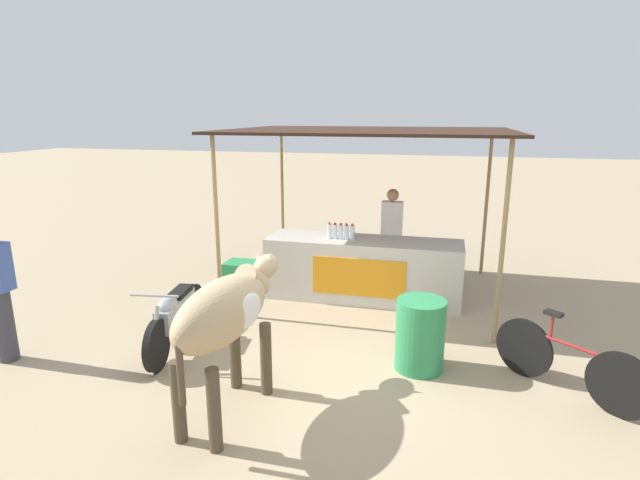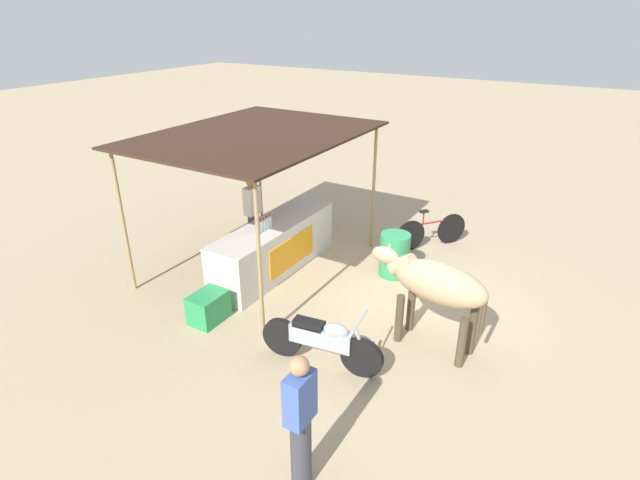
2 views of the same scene
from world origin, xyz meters
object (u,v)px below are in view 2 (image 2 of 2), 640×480
object	(u,v)px
vendor_behind_counter	(253,215)
motorcycle_parked	(322,340)
cooler_box	(208,307)
bicycle_leaning	(431,231)
passerby_on_street	(300,422)
water_barrel	(395,255)
stall_counter	(274,247)
cow	(435,284)

from	to	relation	value
vendor_behind_counter	motorcycle_parked	distance (m)	3.80
vendor_behind_counter	cooler_box	size ratio (longest dim) A/B	2.75
vendor_behind_counter	cooler_box	bearing A→B (deg)	-159.71
bicycle_leaning	motorcycle_parked	bearing A→B (deg)	-179.71
cooler_box	motorcycle_parked	world-z (taller)	motorcycle_parked
passerby_on_street	water_barrel	bearing A→B (deg)	11.82
motorcycle_parked	passerby_on_street	size ratio (longest dim) A/B	1.09
cooler_box	bicycle_leaning	world-z (taller)	bicycle_leaning
stall_counter	motorcycle_parked	bearing A→B (deg)	-131.48
vendor_behind_counter	cow	size ratio (longest dim) A/B	0.89
water_barrel	cooler_box	bearing A→B (deg)	146.65
stall_counter	motorcycle_parked	distance (m)	2.98
water_barrel	cow	xyz separation A→B (m)	(-1.73, -1.33, 0.62)
cooler_box	bicycle_leaning	xyz separation A→B (m)	(4.46, -2.11, 0.11)
vendor_behind_counter	stall_counter	bearing A→B (deg)	-114.73
stall_counter	water_barrel	bearing A→B (deg)	-63.99
stall_counter	bicycle_leaning	xyz separation A→B (m)	(2.51, -2.21, -0.13)
vendor_behind_counter	cooler_box	distance (m)	2.53
vendor_behind_counter	passerby_on_street	world-z (taller)	same
cooler_box	passerby_on_street	world-z (taller)	passerby_on_street
cow	water_barrel	bearing A→B (deg)	37.41
vendor_behind_counter	bicycle_leaning	distance (m)	3.70
water_barrel	motorcycle_parked	bearing A→B (deg)	-176.21
stall_counter	bicycle_leaning	size ratio (longest dim) A/B	2.25
cow	bicycle_leaning	xyz separation A→B (m)	(3.25, 1.15, -0.69)
motorcycle_parked	bicycle_leaning	world-z (taller)	motorcycle_parked
cooler_box	passerby_on_street	xyz separation A→B (m)	(-1.79, -2.93, 0.61)
cooler_box	water_barrel	xyz separation A→B (m)	(2.95, -1.94, 0.17)
stall_counter	passerby_on_street	size ratio (longest dim) A/B	1.82
bicycle_leaning	passerby_on_street	world-z (taller)	passerby_on_street
stall_counter	water_barrel	size ratio (longest dim) A/B	3.62
cow	passerby_on_street	distance (m)	3.03
stall_counter	vendor_behind_counter	distance (m)	0.91
cooler_box	water_barrel	world-z (taller)	water_barrel
stall_counter	passerby_on_street	bearing A→B (deg)	-141.03
stall_counter	cow	xyz separation A→B (m)	(-0.74, -3.36, 0.55)
vendor_behind_counter	bicycle_leaning	bearing A→B (deg)	-53.84
vendor_behind_counter	cow	distance (m)	4.26
cow	passerby_on_street	xyz separation A→B (m)	(-3.00, 0.34, -0.18)
cooler_box	passerby_on_street	size ratio (longest dim) A/B	0.36
cooler_box	water_barrel	size ratio (longest dim) A/B	0.72
stall_counter	passerby_on_street	world-z (taller)	passerby_on_street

